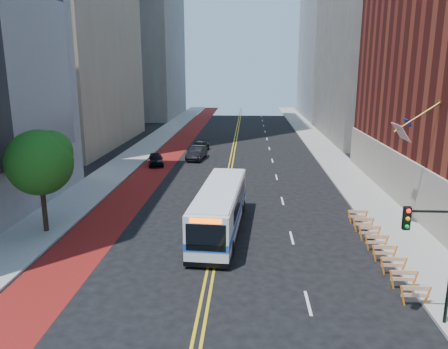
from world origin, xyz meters
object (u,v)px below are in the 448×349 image
traffic_signal (432,243)px  car_c (199,147)px  car_a (156,159)px  transit_bus (220,208)px  street_tree (41,160)px  car_b (197,153)px

traffic_signal → car_c: traffic_signal is taller
car_a → traffic_signal: bearing=-73.2°
transit_bus → car_a: 21.86m
street_tree → transit_bus: street_tree is taller
street_tree → transit_bus: (11.40, 0.75, -3.28)m
transit_bus → car_a: size_ratio=2.90×
street_tree → car_c: bearing=76.9°
car_a → car_b: bearing=25.4°
street_tree → car_a: size_ratio=1.69×
transit_bus → car_b: (-4.31, 23.50, -0.84)m
street_tree → car_a: bearing=82.1°
transit_bus → car_b: transit_bus is taller
car_c → traffic_signal: bearing=-57.0°
traffic_signal → car_a: 35.35m
transit_bus → car_c: bearing=103.2°
car_b → car_a: bearing=-134.9°
car_a → transit_bus: bearing=-80.5°
car_b → car_c: (-0.32, 4.83, -0.14)m
traffic_signal → car_c: (-13.89, 38.64, -3.08)m
street_tree → traffic_signal: street_tree is taller
transit_bus → car_b: 23.91m
transit_bus → car_b: bearing=104.3°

